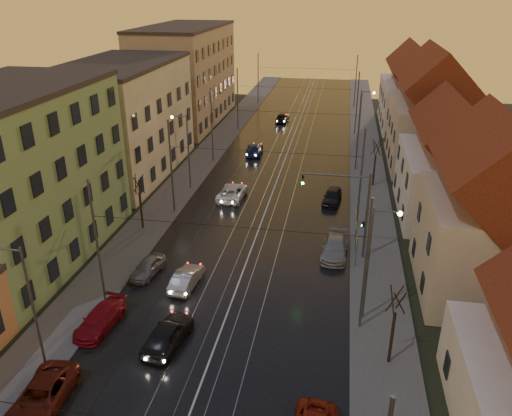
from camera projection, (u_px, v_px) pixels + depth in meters
The scene contains 42 objects.
road at pixel (284, 163), 60.86m from camera, with size 16.00×120.00×0.04m, color black.
sidewalk_left at pixel (204, 158), 62.40m from camera, with size 4.00×120.00×0.15m, color #4C4C4C.
sidewalk_right at pixel (367, 167), 59.29m from camera, with size 4.00×120.00×0.15m, color #4C4C4C.
tram_rail_0 at pixel (266, 162), 61.19m from camera, with size 0.06×120.00×0.03m, color gray.
tram_rail_1 at pixel (277, 162), 60.97m from camera, with size 0.06×120.00×0.03m, color gray.
tram_rail_2 at pixel (290, 163), 60.73m from camera, with size 0.06×120.00×0.03m, color gray.
tram_rail_3 at pixel (302, 164), 60.51m from camera, with size 0.06×120.00×0.03m, color gray.
apartment_left_1 at pixel (14, 180), 37.57m from camera, with size 10.00×18.00×13.00m, color #6C955F.
apartment_left_2 at pixel (123, 121), 55.74m from camera, with size 10.00×20.00×12.00m, color tan.
apartment_left_3 at pixel (186, 76), 76.90m from camera, with size 10.00×24.00×14.00m, color #937B5F.
house_right_1 at pixel (492, 220), 33.53m from camera, with size 8.67×10.20×10.80m.
house_right_2 at pixel (454, 168), 45.54m from camera, with size 9.18×12.24×9.20m.
house_right_3 at pixel (432, 116), 58.54m from camera, with size 9.18×14.28×11.50m.
house_right_4 at pixel (413, 93), 75.02m from camera, with size 9.18×16.32×10.00m.
catenary_pole_l_1 at pixel (97, 244), 32.51m from camera, with size 0.16×0.16×9.00m, color #595B60.
catenary_pole_r_1 at pixel (366, 267), 29.83m from camera, with size 0.16×0.16×9.00m, color #595B60.
catenary_pole_l_2 at pixel (171, 168), 45.99m from camera, with size 0.16×0.16×9.00m, color #595B60.
catenary_pole_r_2 at pixel (361, 179), 43.31m from camera, with size 0.16×0.16×9.00m, color #595B60.
catenary_pole_l_3 at pixel (212, 126), 59.47m from camera, with size 0.16×0.16×9.00m, color #595B60.
catenary_pole_r_3 at pixel (358, 133), 56.79m from camera, with size 0.16×0.16×9.00m, color #595B60.
catenary_pole_l_4 at pixel (238, 100), 72.94m from camera, with size 0.16×0.16×9.00m, color #595B60.
catenary_pole_r_4 at pixel (357, 104), 70.27m from camera, with size 0.16×0.16×9.00m, color #595B60.
catenary_pole_l_5 at pixel (258, 79), 89.12m from camera, with size 0.16×0.16×9.00m, color #595B60.
catenary_pole_r_5 at pixel (356, 82), 86.44m from camera, with size 0.16×0.16×9.00m, color #595B60.
street_lamp_0 at pixel (26, 299), 26.14m from camera, with size 1.75×0.32×8.00m.
street_lamp_1 at pixel (374, 254), 30.50m from camera, with size 1.75×0.32×8.00m.
street_lamp_2 at pixel (185, 144), 51.30m from camera, with size 1.75×0.32×8.00m.
street_lamp_3 at pixel (362, 115), 62.84m from camera, with size 1.75×0.32×8.00m.
traffic_light_mast at pixel (354, 205), 37.97m from camera, with size 5.30×0.32×7.20m.
bare_tree_0 at pixel (141, 203), 43.47m from camera, with size 1.09×1.09×5.11m.
bare_tree_1 at pixel (393, 328), 27.72m from camera, with size 1.09×1.09×5.11m.
bare_tree_2 at pixel (375, 165), 52.84m from camera, with size 1.09×1.09×5.11m.
driving_car_0 at pixel (168, 334), 29.95m from camera, with size 1.83×4.55×1.55m, color black.
driving_car_1 at pixel (186, 278), 35.81m from camera, with size 1.40×4.01×1.32m, color #9E9DA2.
driving_car_2 at pixel (232, 192), 50.52m from camera, with size 2.36×5.11×1.42m, color silver.
driving_car_3 at pixel (254, 149), 63.67m from camera, with size 1.95×4.79×1.39m, color #182049.
driving_car_4 at pixel (282, 118), 78.64m from camera, with size 1.71×4.24×1.44m, color black.
parked_left_1 at pixel (42, 396), 25.55m from camera, with size 2.26×4.89×1.36m, color #52160E.
parked_left_2 at pixel (100, 319), 31.48m from camera, with size 1.77×4.35×1.26m, color maroon.
parked_left_3 at pixel (147, 267), 37.30m from camera, with size 1.47×3.65×1.24m, color gray.
parked_right_1 at pixel (335, 248), 39.88m from camera, with size 1.96×4.82×1.40m, color #9E9DA3.
parked_right_2 at pixel (332, 196), 49.57m from camera, with size 1.61×4.00×1.36m, color black.
Camera 1 is at (6.53, -17.50, 19.97)m, focal length 35.00 mm.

